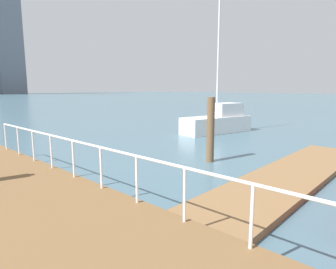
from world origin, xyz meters
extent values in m
plane|color=#476675|center=(0.00, 20.00, 0.00)|extent=(300.00, 300.00, 0.00)
cube|color=olive|center=(1.99, 10.27, 0.09)|extent=(10.99, 2.00, 0.18)
cylinder|color=white|center=(-3.15, 8.99, 0.93)|extent=(0.06, 0.06, 1.05)
cylinder|color=white|center=(-3.15, 10.34, 0.93)|extent=(0.06, 0.06, 1.05)
cylinder|color=white|center=(-3.15, 11.69, 0.93)|extent=(0.06, 0.06, 1.05)
cylinder|color=white|center=(-3.15, 13.03, 0.93)|extent=(0.06, 0.06, 1.05)
cylinder|color=white|center=(-3.15, 14.38, 0.93)|extent=(0.06, 0.06, 1.05)
cylinder|color=white|center=(-3.15, 15.73, 0.93)|extent=(0.06, 0.06, 1.05)
cylinder|color=white|center=(-3.15, 17.08, 0.93)|extent=(0.06, 0.06, 1.05)
cylinder|color=white|center=(-3.15, 18.43, 0.93)|extent=(0.06, 0.06, 1.05)
cylinder|color=white|center=(-3.15, 19.78, 0.93)|extent=(0.06, 0.06, 1.05)
cylinder|color=white|center=(-3.15, 8.31, 1.45)|extent=(0.06, 22.94, 0.06)
cylinder|color=brown|center=(2.18, 13.43, 1.27)|extent=(0.29, 0.29, 2.54)
cube|color=white|center=(8.67, 17.44, 0.53)|extent=(5.16, 2.63, 1.05)
cube|color=white|center=(9.50, 17.25, 1.48)|extent=(2.26, 1.69, 0.85)
cylinder|color=silver|center=(8.67, 17.44, 4.82)|extent=(0.12, 0.12, 7.54)
cube|color=slate|center=(44.87, 158.25, 23.64)|extent=(12.12, 6.98, 47.28)
camera|label=1|loc=(-7.10, 7.09, 2.90)|focal=30.80mm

